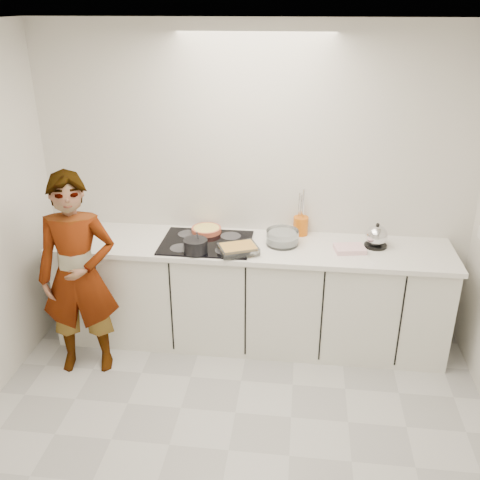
# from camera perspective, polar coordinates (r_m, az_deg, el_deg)

# --- Properties ---
(floor) EXTENTS (3.60, 3.20, 0.00)m
(floor) POSITION_cam_1_polar(r_m,az_deg,el_deg) (3.78, -1.23, -21.51)
(floor) COLOR beige
(floor) RESTS_ON ground
(ceiling) EXTENTS (3.60, 3.20, 0.00)m
(ceiling) POSITION_cam_1_polar(r_m,az_deg,el_deg) (2.65, -1.77, 21.85)
(ceiling) COLOR white
(ceiling) RESTS_ON wall_back
(wall_back) EXTENTS (3.60, 0.00, 2.60)m
(wall_back) POSITION_cam_1_polar(r_m,az_deg,el_deg) (4.46, 1.49, 5.78)
(wall_back) COLOR silver
(wall_back) RESTS_ON ground
(base_cabinets) EXTENTS (3.20, 0.58, 0.87)m
(base_cabinets) POSITION_cam_1_polar(r_m,az_deg,el_deg) (4.53, 0.98, -5.96)
(base_cabinets) COLOR silver
(base_cabinets) RESTS_ON floor
(countertop) EXTENTS (3.24, 0.64, 0.04)m
(countertop) POSITION_cam_1_polar(r_m,az_deg,el_deg) (4.31, 1.02, -0.73)
(countertop) COLOR white
(countertop) RESTS_ON base_cabinets
(hob) EXTENTS (0.72, 0.54, 0.01)m
(hob) POSITION_cam_1_polar(r_m,az_deg,el_deg) (4.33, -3.61, -0.28)
(hob) COLOR black
(hob) RESTS_ON countertop
(tart_dish) EXTENTS (0.30, 0.30, 0.04)m
(tart_dish) POSITION_cam_1_polar(r_m,az_deg,el_deg) (4.50, -3.60, 1.12)
(tart_dish) COLOR #C3573C
(tart_dish) RESTS_ON hob
(saucepan) EXTENTS (0.25, 0.25, 0.18)m
(saucepan) POSITION_cam_1_polar(r_m,az_deg,el_deg) (4.14, -4.76, -0.61)
(saucepan) COLOR black
(saucepan) RESTS_ON hob
(baking_dish) EXTENTS (0.35, 0.31, 0.06)m
(baking_dish) POSITION_cam_1_polar(r_m,az_deg,el_deg) (4.13, -0.19, -0.93)
(baking_dish) COLOR silver
(baking_dish) RESTS_ON hob
(mixing_bowl) EXTENTS (0.28, 0.28, 0.12)m
(mixing_bowl) POSITION_cam_1_polar(r_m,az_deg,el_deg) (4.30, 4.54, 0.22)
(mixing_bowl) COLOR silver
(mixing_bowl) RESTS_ON countertop
(tea_towel) EXTENTS (0.26, 0.21, 0.04)m
(tea_towel) POSITION_cam_1_polar(r_m,az_deg,el_deg) (4.28, 11.62, -0.93)
(tea_towel) COLOR white
(tea_towel) RESTS_ON countertop
(kettle) EXTENTS (0.23, 0.23, 0.20)m
(kettle) POSITION_cam_1_polar(r_m,az_deg,el_deg) (4.37, 14.35, 0.33)
(kettle) COLOR black
(kettle) RESTS_ON countertop
(utensil_crock) EXTENTS (0.16, 0.16, 0.15)m
(utensil_crock) POSITION_cam_1_polar(r_m,az_deg,el_deg) (4.49, 6.49, 1.52)
(utensil_crock) COLOR #D7610C
(utensil_crock) RESTS_ON countertop
(cook) EXTENTS (0.65, 0.49, 1.62)m
(cook) POSITION_cam_1_polar(r_m,az_deg,el_deg) (4.22, -16.86, -3.70)
(cook) COLOR silver
(cook) RESTS_ON floor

